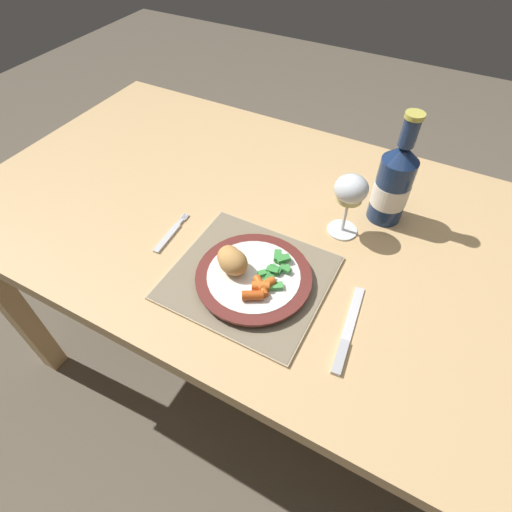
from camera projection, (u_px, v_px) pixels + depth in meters
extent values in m
plane|color=brown|center=(265.00, 363.00, 1.50)|extent=(6.00, 6.00, 0.00)
cube|color=tan|center=(270.00, 223.00, 0.97)|extent=(1.51, 0.84, 0.04)
cube|color=tan|center=(14.00, 308.00, 1.25)|extent=(0.06, 0.06, 0.70)
cube|color=tan|center=(159.00, 181.00, 1.68)|extent=(0.06, 0.06, 0.70)
cube|color=tan|center=(249.00, 277.00, 0.83)|extent=(0.31, 0.29, 0.01)
cube|color=#807259|center=(249.00, 276.00, 0.82)|extent=(0.31, 0.28, 0.00)
cylinder|color=white|center=(254.00, 279.00, 0.81)|extent=(0.19, 0.19, 0.01)
cylinder|color=maroon|center=(254.00, 276.00, 0.80)|extent=(0.24, 0.24, 0.01)
cylinder|color=white|center=(254.00, 275.00, 0.80)|extent=(0.19, 0.19, 0.00)
ellipsoid|color=tan|center=(229.00, 257.00, 0.81)|extent=(0.07, 0.07, 0.04)
ellipsoid|color=tan|center=(233.00, 262.00, 0.79)|extent=(0.08, 0.07, 0.05)
cube|color=#4CA84C|center=(285.00, 268.00, 0.81)|extent=(0.02, 0.02, 0.01)
cube|color=green|center=(278.00, 256.00, 0.83)|extent=(0.02, 0.03, 0.01)
cube|color=green|center=(272.00, 270.00, 0.80)|extent=(0.03, 0.02, 0.01)
cube|color=#338438|center=(275.00, 270.00, 0.80)|extent=(0.03, 0.02, 0.01)
cube|color=green|center=(263.00, 273.00, 0.80)|extent=(0.02, 0.02, 0.01)
cube|color=green|center=(285.00, 269.00, 0.80)|extent=(0.02, 0.01, 0.01)
cube|color=green|center=(283.00, 259.00, 0.82)|extent=(0.03, 0.03, 0.01)
cube|color=#4CA84C|center=(272.00, 269.00, 0.80)|extent=(0.02, 0.03, 0.01)
cube|color=#4CA84C|center=(276.00, 286.00, 0.78)|extent=(0.03, 0.03, 0.01)
cube|color=#338438|center=(268.00, 280.00, 0.79)|extent=(0.02, 0.03, 0.01)
cylinder|color=orange|center=(261.00, 286.00, 0.77)|extent=(0.05, 0.04, 0.02)
cylinder|color=#CC5119|center=(253.00, 295.00, 0.76)|extent=(0.04, 0.04, 0.02)
cylinder|color=orange|center=(266.00, 285.00, 0.77)|extent=(0.03, 0.04, 0.02)
cylinder|color=orange|center=(261.00, 286.00, 0.77)|extent=(0.04, 0.03, 0.02)
cube|color=silver|center=(167.00, 238.00, 0.90)|extent=(0.02, 0.10, 0.01)
cube|color=silver|center=(180.00, 222.00, 0.94)|extent=(0.01, 0.02, 0.01)
cube|color=silver|center=(187.00, 218.00, 0.95)|extent=(0.00, 0.02, 0.00)
cube|color=silver|center=(185.00, 217.00, 0.95)|extent=(0.00, 0.02, 0.00)
cube|color=silver|center=(184.00, 217.00, 0.95)|extent=(0.00, 0.02, 0.00)
cube|color=silver|center=(182.00, 216.00, 0.95)|extent=(0.00, 0.02, 0.00)
cube|color=silver|center=(353.00, 314.00, 0.77)|extent=(0.03, 0.13, 0.00)
cube|color=#B2B2B7|center=(340.00, 357.00, 0.70)|extent=(0.02, 0.07, 0.01)
cylinder|color=silver|center=(342.00, 230.00, 0.92)|extent=(0.07, 0.07, 0.00)
cylinder|color=silver|center=(345.00, 215.00, 0.89)|extent=(0.01, 0.01, 0.09)
ellipsoid|color=silver|center=(351.00, 189.00, 0.83)|extent=(0.07, 0.07, 0.06)
cylinder|color=#E0D684|center=(350.00, 195.00, 0.85)|extent=(0.06, 0.06, 0.02)
cylinder|color=navy|center=(391.00, 190.00, 0.90)|extent=(0.08, 0.08, 0.16)
cone|color=navy|center=(403.00, 153.00, 0.83)|extent=(0.08, 0.08, 0.04)
cylinder|color=navy|center=(410.00, 132.00, 0.79)|extent=(0.03, 0.03, 0.06)
cylinder|color=#BFB74C|center=(415.00, 115.00, 0.76)|extent=(0.04, 0.04, 0.01)
cylinder|color=white|center=(390.00, 193.00, 0.90)|extent=(0.08, 0.08, 0.06)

